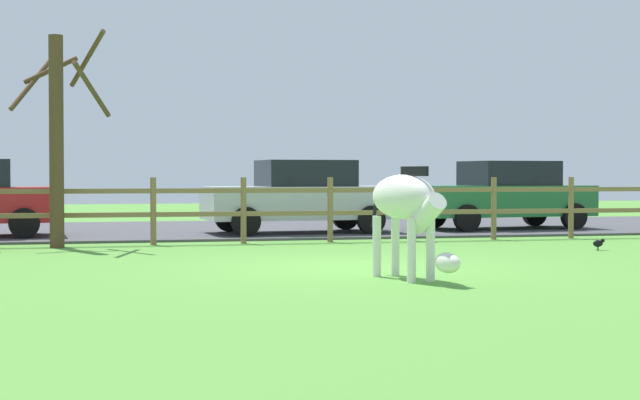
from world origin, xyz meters
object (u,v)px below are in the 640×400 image
object	(u,v)px
parked_car_green	(504,194)
parked_car_silver	(300,196)
crow_on_grass	(599,243)
bare_tree	(58,131)
zebra	(407,205)

from	to	relation	value
parked_car_green	parked_car_silver	bearing A→B (deg)	-174.20
crow_on_grass	parked_car_silver	world-z (taller)	parked_car_silver
bare_tree	crow_on_grass	xyz separation A→B (m)	(9.10, -2.67, -1.95)
crow_on_grass	parked_car_green	xyz separation A→B (m)	(0.73, 5.73, 0.72)
bare_tree	zebra	world-z (taller)	bare_tree
bare_tree	parked_car_green	distance (m)	10.37
zebra	parked_car_silver	bearing A→B (deg)	87.07
zebra	bare_tree	bearing A→B (deg)	125.02
zebra	crow_on_grass	xyz separation A→B (m)	(4.64, 3.69, -0.80)
bare_tree	zebra	bearing A→B (deg)	-54.98
crow_on_grass	parked_car_silver	xyz separation A→B (m)	(-4.18, 5.24, 0.72)
zebra	parked_car_green	bearing A→B (deg)	60.33
crow_on_grass	zebra	bearing A→B (deg)	-141.46
parked_car_silver	zebra	bearing A→B (deg)	-92.93
zebra	parked_car_silver	world-z (taller)	parked_car_silver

